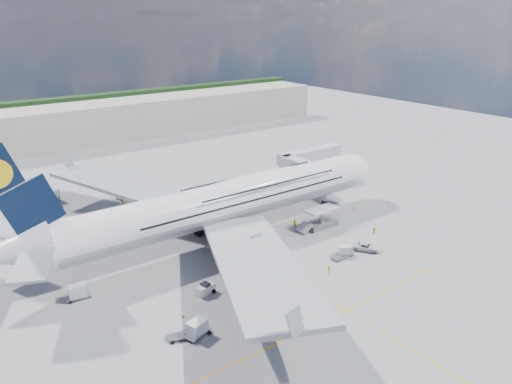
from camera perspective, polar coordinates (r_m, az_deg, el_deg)
ground at (r=84.64m, az=0.36°, el=-7.40°), size 300.00×300.00×0.00m
taxi_line_main at (r=84.64m, az=0.36°, el=-7.40°), size 0.25×220.00×0.01m
taxi_line_cross at (r=71.86m, az=10.30°, el=-13.11°), size 120.00×0.25×0.01m
taxi_line_diag at (r=99.67m, az=3.31°, el=-3.08°), size 14.16×99.06×0.01m
airliner at (r=89.46m, az=-3.37°, el=-1.08°), size 77.26×79.15×23.71m
jet_bridge at (r=115.05m, az=5.92°, el=3.61°), size 18.80×12.10×8.50m
cargo_loader at (r=96.12m, az=7.34°, el=-3.30°), size 8.53×3.20×3.67m
terminal at (r=164.79m, az=-20.19°, el=7.12°), size 180.00×16.00×12.00m
tree_line at (r=220.24m, az=-13.71°, el=10.15°), size 160.00×6.00×8.00m
dolly_row_a at (r=66.05m, az=-8.79°, el=-15.94°), size 3.30×2.36×0.44m
dolly_row_b at (r=65.68m, az=-6.75°, el=-15.17°), size 3.84×2.80×2.18m
dolly_row_c at (r=77.56m, az=1.63°, el=-9.81°), size 3.39×2.03×0.48m
dolly_back at (r=76.98m, az=-19.71°, el=-10.66°), size 3.63×2.32×2.14m
dolly_nose_far at (r=85.84m, az=10.16°, el=-6.60°), size 3.23×2.58×1.81m
dolly_nose_near at (r=84.86m, az=9.50°, el=-7.40°), size 2.59×1.43×0.37m
baggage_tug at (r=74.29m, az=-5.78°, el=-10.97°), size 3.06×1.88×1.78m
catering_truck_inner at (r=104.77m, az=-13.05°, el=-1.17°), size 7.96×4.19×4.51m
catering_truck_outer at (r=116.15m, az=-23.25°, el=-0.37°), size 6.92×3.10×4.02m
service_van at (r=88.49m, az=12.52°, el=-6.15°), size 4.56×5.30×1.35m
crew_nose at (r=105.28m, az=11.13°, el=-1.71°), size 0.65×0.68×1.57m
crew_loader at (r=94.51m, az=13.39°, el=-4.38°), size 1.05×1.04×1.71m
crew_wing at (r=73.12m, az=-2.90°, el=-11.40°), size 0.53×1.01×1.66m
crew_van at (r=96.25m, az=4.46°, el=-3.42°), size 0.84×0.98×1.70m
crew_tug at (r=79.44m, az=8.36°, el=-8.85°), size 1.28×1.03×1.74m
cone_nose at (r=111.46m, az=15.01°, el=-1.08°), size 0.46×0.46×0.59m
cone_wing_left_inner at (r=104.58m, az=-14.14°, el=-2.38°), size 0.50×0.50×0.63m
cone_wing_left_outer at (r=104.45m, az=-12.74°, el=-2.29°), size 0.47×0.47×0.60m
cone_wing_right_inner at (r=76.49m, az=-0.26°, el=-10.35°), size 0.42×0.42×0.54m
cone_wing_right_outer at (r=69.88m, az=-8.38°, el=-13.77°), size 0.44×0.44×0.56m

